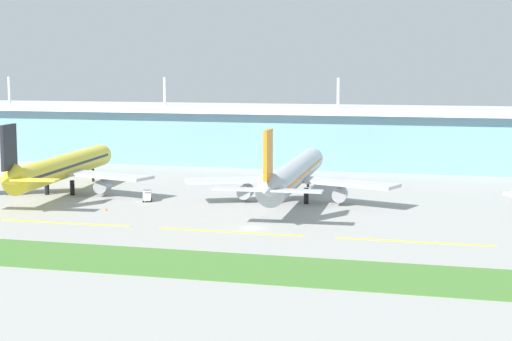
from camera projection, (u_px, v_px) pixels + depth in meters
ground_plane at (252, 228)px, 158.62m from camera, size 600.00×600.00×0.00m
terminal_building at (341, 136)px, 257.34m from camera, size 288.00×34.00×27.39m
airliner_near_middle at (61, 168)px, 200.40m from camera, size 48.46×66.18×18.90m
airliner_center at (293, 174)px, 188.06m from camera, size 48.70×71.92×18.90m
taxiway_stripe_mid_west at (65, 223)px, 163.68m from camera, size 28.00×0.70×0.04m
taxiway_stripe_centre at (230, 232)px, 154.91m from camera, size 28.00×0.70×0.04m
taxiway_stripe_mid_east at (414, 242)px, 146.14m from camera, size 28.00×0.70×0.04m
grass_verge at (200, 265)px, 129.23m from camera, size 300.00×18.00×0.10m
baggage_cart at (147, 196)px, 190.14m from camera, size 3.02×4.00×2.48m
safety_cone_left_wingtip at (106, 209)px, 177.87m from camera, size 0.56×0.56×0.70m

